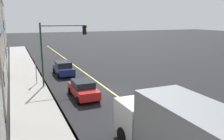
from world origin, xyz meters
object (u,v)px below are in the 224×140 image
at_px(traffic_light_mast, 59,43).
at_px(street_sign_post, 36,67).
at_px(car_navy, 63,68).
at_px(car_red, 83,89).
at_px(truck_gray, 181,137).

distance_m(traffic_light_mast, street_sign_post, 3.54).
height_order(car_navy, car_red, car_navy).
distance_m(car_navy, street_sign_post, 4.72).
height_order(car_red, truck_gray, truck_gray).
relative_size(car_red, street_sign_post, 1.38).
height_order(car_navy, street_sign_post, street_sign_post).
relative_size(car_navy, truck_gray, 0.56).
distance_m(car_navy, truck_gray, 20.27).
xyz_separation_m(car_navy, car_red, (-8.87, 0.16, -0.06)).
height_order(car_navy, traffic_light_mast, traffic_light_mast).
xyz_separation_m(car_red, street_sign_post, (5.70, 3.19, 1.01)).
height_order(traffic_light_mast, street_sign_post, traffic_light_mast).
height_order(car_red, traffic_light_mast, traffic_light_mast).
xyz_separation_m(car_red, truck_gray, (-11.36, -0.94, 0.98)).
distance_m(car_red, truck_gray, 11.44).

